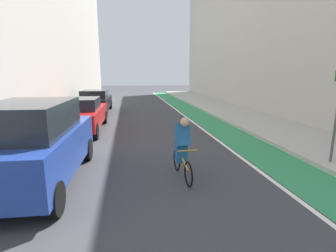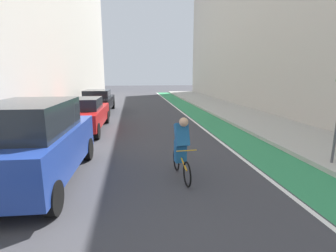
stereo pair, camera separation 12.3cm
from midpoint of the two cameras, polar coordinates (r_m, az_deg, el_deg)
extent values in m
plane|color=#38383D|center=(13.54, -5.00, 0.67)|extent=(88.19, 88.19, 0.00)
cube|color=#2D8451|center=(16.06, 6.67, 2.39)|extent=(1.60, 40.09, 0.00)
cube|color=white|center=(15.84, 3.53, 2.32)|extent=(0.12, 40.09, 0.00)
cube|color=#A8A59E|center=(16.90, 14.95, 2.77)|extent=(3.44, 40.09, 0.14)
cube|color=#B2ADA3|center=(20.16, 21.68, 21.49)|extent=(2.40, 36.09, 12.55)
cube|color=navy|center=(6.77, -28.09, -4.95)|extent=(2.01, 4.30, 0.95)
cube|color=black|center=(6.42, -29.44, 1.39)|extent=(1.73, 2.60, 0.75)
cylinder|color=black|center=(8.61, -29.39, -5.02)|extent=(0.24, 0.67, 0.66)
cylinder|color=black|center=(8.11, -18.19, -5.04)|extent=(0.24, 0.67, 0.66)
cylinder|color=black|center=(5.27, -24.87, -14.79)|extent=(0.24, 0.67, 0.66)
cube|color=red|center=(12.21, -19.48, 2.07)|extent=(2.02, 4.53, 0.70)
cube|color=black|center=(11.92, -19.88, 4.62)|extent=(1.73, 1.92, 0.55)
cylinder|color=black|center=(14.09, -21.54, 1.69)|extent=(0.23, 0.66, 0.66)
cylinder|color=black|center=(13.78, -14.41, 1.93)|extent=(0.23, 0.66, 0.66)
cylinder|color=black|center=(10.89, -25.65, -1.40)|extent=(0.23, 0.66, 0.66)
cylinder|color=black|center=(10.48, -16.45, -1.20)|extent=(0.23, 0.66, 0.66)
cube|color=black|center=(17.76, -16.27, 5.10)|extent=(1.86, 4.79, 0.70)
cube|color=black|center=(17.47, -16.48, 6.88)|extent=(1.61, 2.02, 0.55)
cylinder|color=black|center=(19.72, -17.84, 4.60)|extent=(0.23, 0.66, 0.66)
cylinder|color=black|center=(19.51, -13.09, 4.79)|extent=(0.23, 0.66, 0.66)
cylinder|color=black|center=(16.15, -19.95, 2.99)|extent=(0.23, 0.66, 0.66)
cylinder|color=black|center=(15.89, -14.17, 3.21)|extent=(0.23, 0.66, 0.66)
torus|color=black|center=(5.97, 4.04, -10.82)|extent=(0.08, 0.60, 0.60)
torus|color=black|center=(6.92, 1.47, -7.59)|extent=(0.08, 0.60, 0.60)
cylinder|color=gold|center=(6.36, 2.67, -7.24)|extent=(0.11, 0.96, 0.33)
cylinder|color=gold|center=(6.51, 2.24, -6.06)|extent=(0.04, 0.12, 0.55)
cylinder|color=gold|center=(5.86, 3.89, -5.56)|extent=(0.48, 0.06, 0.02)
cube|color=#1E598C|center=(6.41, 2.43, -5.67)|extent=(0.30, 0.26, 0.56)
cube|color=#1E598C|center=(6.17, 2.79, -1.94)|extent=(0.35, 0.42, 0.60)
sphere|color=tan|center=(5.95, 3.23, 0.89)|extent=(0.22, 0.22, 0.22)
cube|color=tan|center=(6.28, 2.48, -1.51)|extent=(0.28, 0.29, 0.39)
camera|label=1|loc=(0.06, -90.47, -0.10)|focal=26.96mm
camera|label=2|loc=(0.06, 89.53, 0.10)|focal=26.96mm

